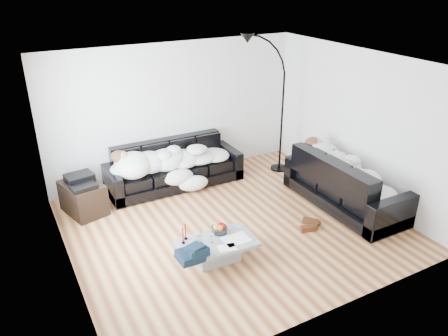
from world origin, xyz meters
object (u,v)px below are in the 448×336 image
sleeper_right (347,171)px  wine_glass_b (199,241)px  candle_left (183,236)px  stereo (81,180)px  wine_glass_a (201,237)px  sleeper_back (175,155)px  fruit_bowl (219,228)px  floor_lamp (282,112)px  candle_right (185,232)px  av_cabinet (83,198)px  shoes (309,225)px  sofa_right (346,181)px  wine_glass_c (212,238)px  sofa_back (174,165)px  coffee_table (217,251)px

sleeper_right → wine_glass_b: (-2.97, -0.35, -0.26)m
candle_left → stereo: 2.29m
wine_glass_a → stereo: stereo is taller
sleeper_back → fruit_bowl: sleeper_back is taller
stereo → floor_lamp: bearing=-10.7°
fruit_bowl → floor_lamp: size_ratio=0.10×
stereo → wine_glass_b: bearing=-73.2°
wine_glass_a → candle_right: 0.23m
wine_glass_a → av_cabinet: bearing=117.9°
shoes → stereo: stereo is taller
sleeper_back → wine_glass_a: size_ratio=13.61×
sleeper_right → av_cabinet: (-4.05, 1.91, -0.39)m
sofa_right → sleeper_right: 0.20m
wine_glass_c → candle_right: (-0.29, 0.26, 0.05)m
candle_left → candle_right: 0.10m
wine_glass_c → candle_right: 0.39m
floor_lamp → sleeper_right: bearing=-79.4°
av_cabinet → wine_glass_b: bearing=-79.1°
candle_left → stereo: size_ratio=0.55×
wine_glass_a → av_cabinet: av_cabinet is taller
shoes → av_cabinet: av_cabinet is taller
sofa_back → wine_glass_c: 2.53m
fruit_bowl → wine_glass_a: bearing=-165.0°
wine_glass_b → shoes: wine_glass_b is taller
fruit_bowl → stereo: (-1.50, 2.08, 0.21)m
wine_glass_b → wine_glass_c: size_ratio=1.04×
sofa_back → candle_right: bearing=-108.7°
wine_glass_b → stereo: stereo is taller
sofa_right → stereo: (-4.05, 1.91, 0.15)m
coffee_table → wine_glass_a: (-0.20, 0.10, 0.24)m
wine_glass_c → candle_right: bearing=138.2°
sleeper_right → wine_glass_a: size_ratio=12.23×
wine_glass_b → floor_lamp: (2.85, 2.13, 0.82)m
wine_glass_a → candle_left: candle_left is taller
sleeper_right → candle_right: 3.07m
wine_glass_c → fruit_bowl: bearing=41.5°
shoes → floor_lamp: (0.88, 2.09, 1.17)m
fruit_bowl → floor_lamp: floor_lamp is taller
wine_glass_b → stereo: (-1.08, 2.26, 0.20)m
wine_glass_c → candle_left: size_ratio=0.65×
shoes → sofa_right: bearing=45.1°
coffee_table → candle_left: 0.55m
shoes → wine_glass_c: bearing=-150.5°
wine_glass_a → wine_glass_c: size_ratio=1.00×
candle_left → candle_right: candle_right is taller
wine_glass_c → candle_right: size_ratio=0.63×
shoes → stereo: size_ratio=0.99×
sofa_back → wine_glass_a: size_ratio=16.09×
floor_lamp → candle_right: bearing=-140.6°
sleeper_back → av_cabinet: sleeper_back is taller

